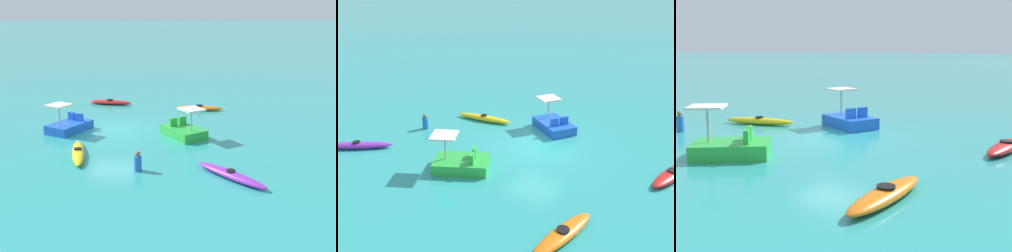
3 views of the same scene
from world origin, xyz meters
The scene contains 8 objects.
ground_plane centered at (0.00, 0.00, 0.00)m, with size 600.00×600.00×0.00m, color teal.
kayak_red centered at (-6.31, -1.20, 0.16)m, with size 1.18×3.20×0.37m.
kayak_purple centered at (6.80, 5.95, 0.16)m, with size 2.97×2.80×0.37m.
kayak_yellow centered at (4.39, -0.83, 0.16)m, with size 3.43×1.38×0.37m.
kayak_orange centered at (-4.74, 5.18, 0.16)m, with size 0.93×3.15×0.37m.
pedal_boat_blue centered at (0.47, -2.32, 0.34)m, with size 2.82×2.44×1.68m.
pedal_boat_green centered at (1.24, 4.08, 0.34)m, with size 2.83×2.60×1.68m.
person_near_shore centered at (6.12, 2.14, 0.39)m, with size 0.45×0.45×0.88m.
Camera 2 is at (-9.69, 14.12, 8.34)m, focal length 39.84 mm.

